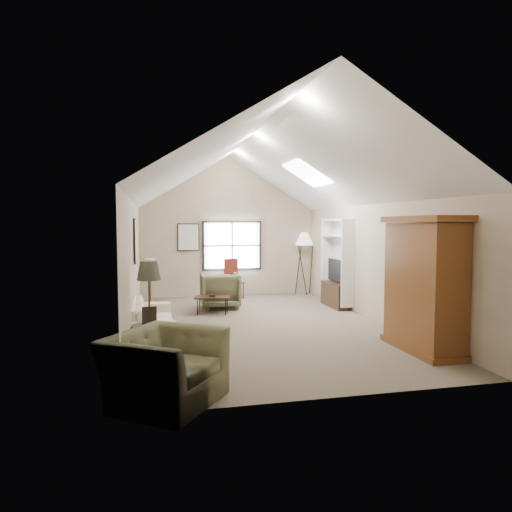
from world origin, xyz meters
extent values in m
cube|color=#706250|center=(0.00, 0.00, 0.00)|extent=(5.00, 8.00, 0.01)
cube|color=tan|center=(0.00, 4.00, 1.25)|extent=(5.00, 0.01, 2.50)
cube|color=tan|center=(0.00, -4.00, 1.25)|extent=(5.00, 0.01, 2.50)
cube|color=tan|center=(-2.50, 0.00, 1.25)|extent=(0.01, 8.00, 2.50)
cube|color=tan|center=(2.50, 0.00, 1.25)|extent=(0.01, 8.00, 2.50)
cube|color=black|center=(0.10, 3.96, 1.45)|extent=(1.72, 0.08, 1.42)
cube|color=black|center=(-2.47, 0.30, 1.75)|extent=(0.68, 0.04, 0.88)
cube|color=black|center=(-1.15, 3.97, 1.70)|extent=(0.62, 0.04, 0.78)
cube|color=brown|center=(2.18, -2.40, 1.10)|extent=(0.60, 1.50, 2.20)
cube|color=white|center=(2.34, 1.60, 1.15)|extent=(0.32, 1.30, 2.10)
cube|color=#382316|center=(2.32, 1.60, 0.30)|extent=(0.34, 1.18, 0.60)
cube|color=black|center=(2.32, 1.60, 0.92)|extent=(0.05, 0.90, 0.55)
imported|color=white|center=(-2.20, -0.39, 0.32)|extent=(0.90, 2.22, 0.64)
imported|color=#70704E|center=(-2.02, -3.70, 0.41)|extent=(1.63, 1.67, 0.82)
imported|color=#5D6446|center=(-0.53, 2.09, 0.43)|extent=(0.96, 0.98, 0.87)
cube|color=#3D2419|center=(-0.81, 1.40, 0.20)|extent=(0.88, 0.64, 0.40)
imported|color=#312314|center=(-0.81, 1.40, 0.43)|extent=(0.23, 0.23, 0.05)
cylinder|color=#3B2A18|center=(-2.20, -1.99, 0.28)|extent=(0.56, 0.56, 0.55)
cube|color=maroon|center=(0.07, 3.45, 0.55)|extent=(0.54, 0.54, 1.10)
camera|label=1|loc=(-2.13, -9.00, 2.09)|focal=32.00mm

